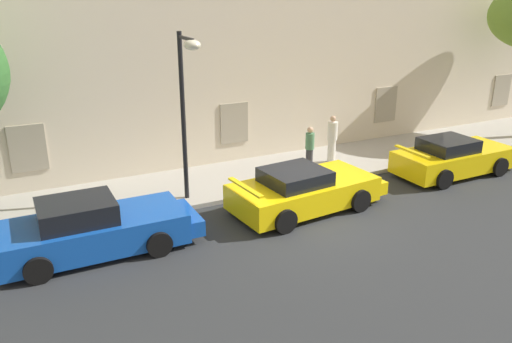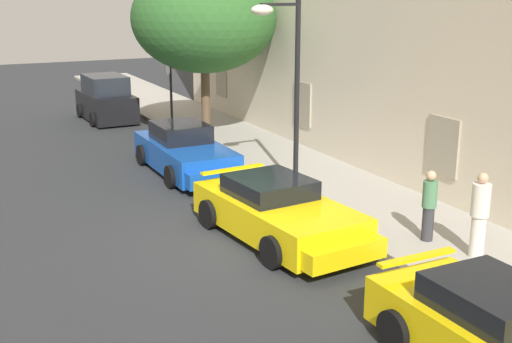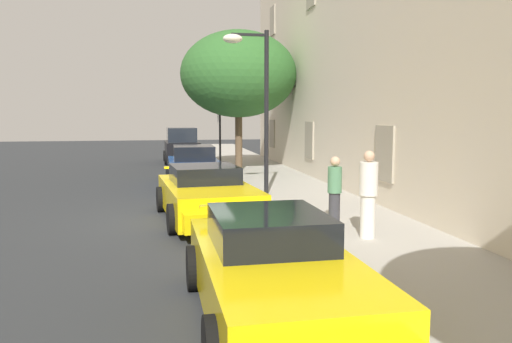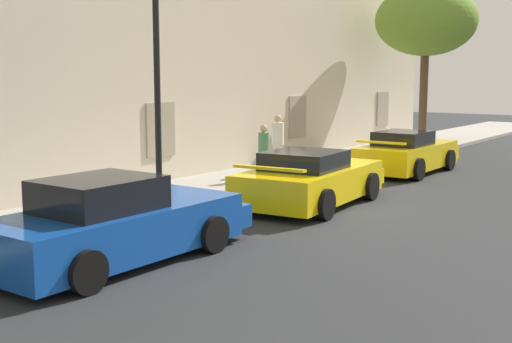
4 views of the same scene
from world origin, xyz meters
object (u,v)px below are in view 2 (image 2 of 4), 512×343
hatchback_parked (106,100)px  tree_near_kerb (204,19)px  sportscar_red_lead (187,154)px  street_lamp (282,58)px  pedestrian_admiring (480,214)px  traffic_light (168,67)px  pedestrian_strolling (429,205)px  sportscar_yellow_flank (281,214)px

hatchback_parked → tree_near_kerb: bearing=23.4°
sportscar_red_lead → tree_near_kerb: tree_near_kerb is taller
street_lamp → pedestrian_admiring: size_ratio=2.84×
hatchback_parked → street_lamp: 12.94m
hatchback_parked → traffic_light: (3.40, 1.68, 1.68)m
street_lamp → pedestrian_strolling: street_lamp is taller
sportscar_yellow_flank → hatchback_parked: size_ratio=1.31×
sportscar_red_lead → pedestrian_admiring: bearing=18.1°
street_lamp → pedestrian_admiring: street_lamp is taller
tree_near_kerb → sportscar_yellow_flank: bearing=-12.7°
sportscar_red_lead → tree_near_kerb: 5.95m
pedestrian_strolling → street_lamp: bearing=-168.1°
tree_near_kerb → sportscar_red_lead: bearing=-29.3°
sportscar_red_lead → pedestrian_admiring: (9.03, 2.94, 0.42)m
traffic_light → sportscar_yellow_flank: bearing=-7.5°
traffic_light → sportscar_red_lead: bearing=-14.4°
sportscar_red_lead → sportscar_yellow_flank: bearing=-0.4°
hatchback_parked → pedestrian_strolling: (17.34, 2.76, 0.10)m
hatchback_parked → pedestrian_strolling: 17.56m
traffic_light → pedestrian_admiring: traffic_light is taller
sportscar_red_lead → traffic_light: traffic_light is taller
sportscar_red_lead → street_lamp: street_lamp is taller
sportscar_red_lead → pedestrian_strolling: bearing=18.6°
traffic_light → tree_near_kerb: bearing=18.5°
hatchback_parked → pedestrian_strolling: size_ratio=2.41×
pedestrian_strolling → sportscar_yellow_flank: bearing=-122.7°
hatchback_parked → pedestrian_admiring: (18.50, 3.06, 0.20)m
pedestrian_strolling → traffic_light: bearing=-175.5°
sportscar_yellow_flank → pedestrian_strolling: 3.21m
tree_near_kerb → pedestrian_strolling: (11.87, 0.39, -3.46)m
sportscar_yellow_flank → tree_near_kerb: tree_near_kerb is taller
street_lamp → pedestrian_strolling: size_ratio=3.22×
street_lamp → pedestrian_strolling: 5.65m
pedestrian_admiring → pedestrian_strolling: pedestrian_admiring is taller
sportscar_red_lead → pedestrian_admiring: 9.51m
hatchback_parked → pedestrian_admiring: size_ratio=2.13×
sportscar_yellow_flank → hatchback_parked: 15.61m
sportscar_yellow_flank → sportscar_red_lead: bearing=179.6°
tree_near_kerb → traffic_light: size_ratio=1.77×
sportscar_yellow_flank → traffic_light: traffic_light is taller
sportscar_red_lead → tree_near_kerb: bearing=150.7°
tree_near_kerb → street_lamp: bearing=-5.1°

